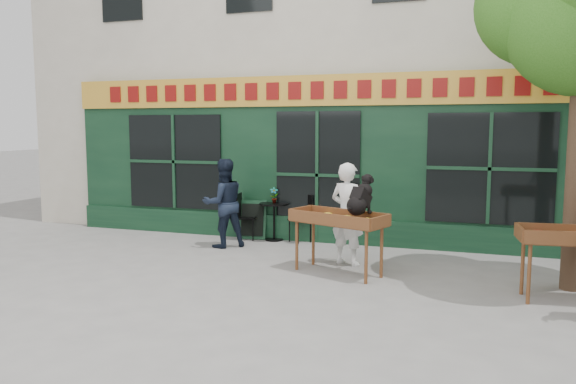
% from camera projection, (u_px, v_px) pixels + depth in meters
% --- Properties ---
extents(ground, '(80.00, 80.00, 0.00)m').
position_uv_depth(ground, '(278.00, 270.00, 9.06)').
color(ground, slate).
rests_on(ground, ground).
extents(building, '(14.00, 7.26, 10.00)m').
position_uv_depth(building, '(358.00, 20.00, 14.10)').
color(building, beige).
rests_on(building, ground).
extents(book_cart_center, '(1.62, 1.11, 0.99)m').
position_uv_depth(book_cart_center, '(338.00, 222.00, 8.73)').
color(book_cart_center, brown).
rests_on(book_cart_center, ground).
extents(dog, '(0.53, 0.68, 0.60)m').
position_uv_depth(dog, '(360.00, 193.00, 8.51)').
color(dog, black).
rests_on(dog, book_cart_center).
extents(woman, '(0.73, 0.60, 1.71)m').
position_uv_depth(woman, '(347.00, 214.00, 9.33)').
color(woman, white).
rests_on(woman, ground).
extents(bistro_table, '(0.60, 0.60, 0.76)m').
position_uv_depth(bistro_table, '(274.00, 214.00, 11.34)').
color(bistro_table, black).
rests_on(bistro_table, ground).
extents(bistro_chair_left, '(0.42, 0.41, 0.95)m').
position_uv_depth(bistro_chair_left, '(243.00, 212.00, 11.45)').
color(bistro_chair_left, black).
rests_on(bistro_chair_left, ground).
extents(bistro_chair_right, '(0.51, 0.51, 0.95)m').
position_uv_depth(bistro_chair_right, '(304.00, 214.00, 11.22)').
color(bistro_chair_right, black).
rests_on(bistro_chair_right, ground).
extents(potted_plant, '(0.20, 0.17, 0.32)m').
position_uv_depth(potted_plant, '(274.00, 195.00, 11.30)').
color(potted_plant, gray).
rests_on(potted_plant, bistro_table).
extents(man_left, '(1.04, 1.03, 1.69)m').
position_uv_depth(man_left, '(224.00, 203.00, 10.70)').
color(man_left, black).
rests_on(man_left, ground).
extents(chalkboard, '(0.58, 0.27, 0.79)m').
position_uv_depth(chalkboard, '(252.00, 220.00, 11.50)').
color(chalkboard, black).
rests_on(chalkboard, ground).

